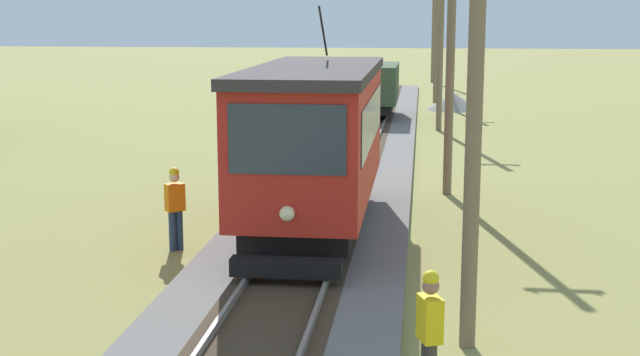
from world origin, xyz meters
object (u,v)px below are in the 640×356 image
at_px(utility_pole_horizon, 434,25).
at_px(second_worker, 175,205).
at_px(freight_car, 372,87).
at_px(utility_pole_distant, 437,31).
at_px(utility_pole_near_tram, 476,73).
at_px(gravel_pile, 454,101).
at_px(track_worker, 430,331).
at_px(utility_pole_far, 441,41).
at_px(red_tram, 315,140).
at_px(utility_pole_mid, 451,54).

relative_size(utility_pole_horizon, second_worker, 4.57).
xyz_separation_m(freight_car, utility_pole_distant, (3.09, 8.74, 2.42)).
xyz_separation_m(utility_pole_near_tram, second_worker, (-5.86, 4.68, -3.12)).
bearing_deg(utility_pole_horizon, utility_pole_near_tram, -90.00).
xyz_separation_m(gravel_pile, track_worker, (-1.53, -35.29, 0.56)).
relative_size(utility_pole_far, utility_pole_distant, 0.95).
height_order(red_tram, second_worker, red_tram).
bearing_deg(utility_pole_distant, utility_pole_near_tram, -90.00).
bearing_deg(utility_pole_near_tram, red_tram, 116.37).
height_order(utility_pole_horizon, gravel_pile, utility_pole_horizon).
xyz_separation_m(utility_pole_horizon, track_worker, (-0.60, -53.60, -3.19)).
height_order(utility_pole_distant, track_worker, utility_pole_distant).
distance_m(freight_car, gravel_pile, 6.69).
bearing_deg(utility_pole_mid, second_worker, -131.10).
bearing_deg(utility_pole_distant, freight_car, -109.44).
relative_size(utility_pole_mid, utility_pole_far, 1.01).
distance_m(freight_car, track_worker, 30.16).
bearing_deg(utility_pole_near_tram, freight_car, 96.30).
distance_m(utility_pole_near_tram, gravel_pile, 33.38).
distance_m(red_tram, utility_pole_horizon, 45.41).
height_order(utility_pole_far, second_worker, utility_pole_far).
distance_m(red_tram, utility_pole_distant, 30.67).
height_order(red_tram, utility_pole_far, utility_pole_far).
xyz_separation_m(utility_pole_mid, second_worker, (-5.86, -6.72, -2.87)).
xyz_separation_m(utility_pole_near_tram, track_worker, (-0.60, -2.12, -3.12)).
height_order(freight_car, track_worker, freight_car).
bearing_deg(utility_pole_distant, track_worker, -90.88).
bearing_deg(gravel_pile, utility_pole_mid, -92.44).
height_order(utility_pole_distant, utility_pole_horizon, utility_pole_horizon).
height_order(gravel_pile, track_worker, track_worker).
height_order(utility_pole_near_tram, utility_pole_distant, utility_pole_near_tram).
bearing_deg(red_tram, gravel_pile, 81.53).
height_order(red_tram, utility_pole_distant, utility_pole_distant).
height_order(utility_pole_far, utility_pole_horizon, utility_pole_horizon).
distance_m(utility_pole_near_tram, utility_pole_mid, 11.40).
distance_m(utility_pole_mid, utility_pole_distant, 25.28).
bearing_deg(gravel_pile, second_worker, -103.40).
distance_m(utility_pole_near_tram, utility_pole_horizon, 51.48).
xyz_separation_m(red_tram, utility_pole_near_tram, (3.08, -6.22, 1.91)).
bearing_deg(freight_car, gravel_pile, 52.52).
bearing_deg(utility_pole_far, track_worker, -91.27).
bearing_deg(utility_pole_distant, gravel_pile, -75.18).
height_order(red_tram, utility_pole_horizon, utility_pole_horizon).
bearing_deg(utility_pole_far, red_tram, -99.46).
xyz_separation_m(freight_car, utility_pole_horizon, (3.09, 23.55, 2.62)).
relative_size(utility_pole_far, gravel_pile, 2.49).
relative_size(utility_pole_near_tram, second_worker, 4.49).
bearing_deg(second_worker, track_worker, 178.81).
xyz_separation_m(track_worker, second_worker, (-5.26, 6.81, 0.00)).
xyz_separation_m(utility_pole_far, utility_pole_horizon, (0.00, 26.77, 0.38)).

